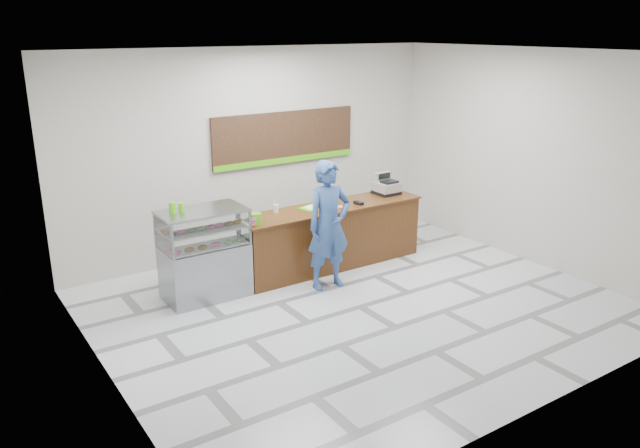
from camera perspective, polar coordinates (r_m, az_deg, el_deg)
floor at (r=8.97m, az=3.72°, el=-7.56°), size 7.00×7.00×0.00m
back_wall at (r=10.84m, az=-5.81°, el=6.61°), size 7.00×0.00×7.00m
ceiling at (r=8.12m, az=4.22°, el=15.39°), size 7.00×7.00×0.00m
sales_counter at (r=10.24m, az=0.97°, el=-1.13°), size 3.26×0.76×1.03m
display_case at (r=9.17m, az=-10.52°, el=-2.66°), size 1.22×0.72×1.33m
menu_board at (r=11.04m, az=-3.20°, el=7.83°), size 2.80×0.06×0.90m
cash_register at (r=10.86m, az=6.05°, el=3.46°), size 0.38×0.40×0.36m
card_terminal at (r=10.21m, az=3.55°, el=1.94°), size 0.09×0.18×0.04m
serving_tray at (r=9.97m, az=-0.74°, el=1.51°), size 0.44×0.36×0.02m
napkin_box at (r=9.42m, az=-6.91°, el=0.71°), size 0.16×0.16×0.12m
straw_cup at (r=9.76m, az=-4.06°, el=1.43°), size 0.09×0.09×0.13m
promo_box at (r=9.15m, az=-6.07°, el=0.43°), size 0.23×0.19×0.18m
donut_decal at (r=10.06m, az=1.89°, el=1.60°), size 0.14×0.14×0.00m
green_cup_left at (r=8.90m, az=-13.34°, el=1.47°), size 0.10×0.10×0.15m
green_cup_right at (r=8.95m, az=-12.55°, el=1.52°), size 0.08×0.08×0.12m
customer at (r=9.29m, az=0.81°, el=-0.12°), size 0.74×0.51×1.96m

